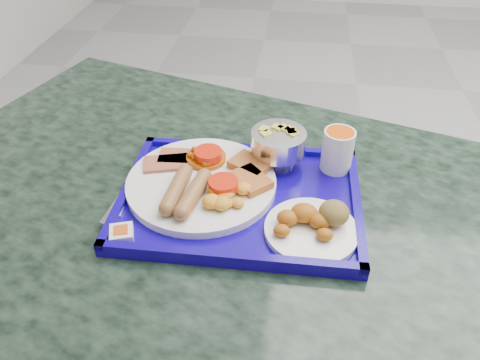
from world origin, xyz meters
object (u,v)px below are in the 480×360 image
object	(u,v)px
bread_plate	(314,224)
fruit_bowl	(278,142)
juice_cup	(338,149)
table	(225,288)
main_plate	(205,181)
tray	(240,199)

from	to	relation	value
bread_plate	fruit_bowl	xyz separation A→B (m)	(-0.07, 0.19, 0.03)
fruit_bowl	juice_cup	distance (m)	0.11
table	bread_plate	world-z (taller)	bread_plate
main_plate	juice_cup	xyz separation A→B (m)	(0.24, 0.09, 0.03)
table	juice_cup	world-z (taller)	juice_cup
fruit_bowl	main_plate	bearing A→B (deg)	-142.84
bread_plate	main_plate	bearing A→B (deg)	156.27
tray	bread_plate	bearing A→B (deg)	-27.65
tray	bread_plate	distance (m)	0.15
fruit_bowl	juice_cup	bearing A→B (deg)	-1.31
fruit_bowl	bread_plate	bearing A→B (deg)	-68.47
table	main_plate	world-z (taller)	main_plate
table	fruit_bowl	distance (m)	0.32
tray	main_plate	distance (m)	0.07
juice_cup	tray	bearing A→B (deg)	-146.90
juice_cup	bread_plate	bearing A→B (deg)	-102.56
table	fruit_bowl	bearing A→B (deg)	59.26
tray	main_plate	world-z (taller)	main_plate
bread_plate	juice_cup	bearing A→B (deg)	77.44
table	bread_plate	distance (m)	0.29
tray	main_plate	size ratio (longest dim) A/B	1.57
bread_plate	juice_cup	distance (m)	0.19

